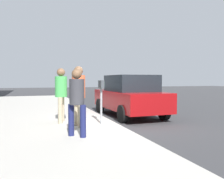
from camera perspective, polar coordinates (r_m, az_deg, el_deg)
ground_plane at (r=8.42m, az=-0.17°, el=-8.44°), size 80.00×80.00×0.00m
sidewalk_slab at (r=8.00m, az=-21.26°, el=-8.64°), size 28.00×6.00×0.15m
parking_meter at (r=7.67m, az=-2.60°, el=-0.73°), size 0.36×0.12×1.41m
pedestrian_at_meter at (r=7.27m, az=-8.04°, el=-0.29°), size 0.55×0.40×1.84m
pedestrian_bystander at (r=6.00m, az=-8.44°, el=-1.84°), size 0.42×0.40×1.70m
parking_officer at (r=8.05m, az=-12.14°, el=-0.21°), size 0.53×0.39×1.81m
parked_sedan_near at (r=10.26m, az=4.19°, el=-1.45°), size 4.44×2.05×1.77m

